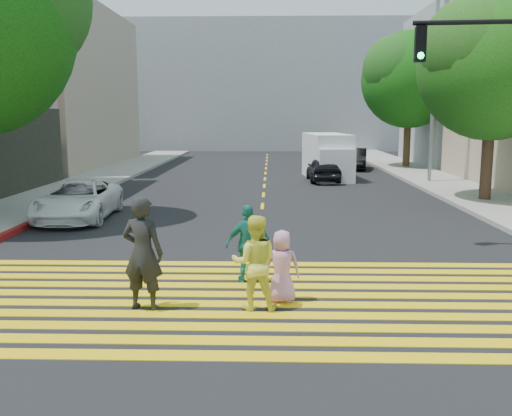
{
  "coord_description": "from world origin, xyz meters",
  "views": [
    {
      "loc": [
        0.3,
        -8.64,
        3.3
      ],
      "look_at": [
        0.0,
        3.0,
        1.4
      ],
      "focal_mm": 40.0,
      "sensor_mm": 36.0,
      "label": 1
    }
  ],
  "objects_px": {
    "silver_car": "(323,156)",
    "dark_car_parked": "(355,159)",
    "pedestrian_child": "(282,266)",
    "dark_car_near": "(324,169)",
    "tree_right_near": "(495,58)",
    "pedestrian_woman": "(255,263)",
    "white_sedan": "(78,200)",
    "white_van": "(328,158)",
    "tree_right_far": "(411,74)",
    "pedestrian_man": "(143,253)",
    "pedestrian_extra": "(249,244)"
  },
  "relations": [
    {
      "from": "silver_car",
      "to": "dark_car_parked",
      "type": "xyz_separation_m",
      "value": [
        1.8,
        -1.57,
        -0.07
      ]
    },
    {
      "from": "pedestrian_child",
      "to": "dark_car_near",
      "type": "height_order",
      "value": "pedestrian_child"
    },
    {
      "from": "tree_right_near",
      "to": "pedestrian_woman",
      "type": "relative_size",
      "value": 4.83
    },
    {
      "from": "pedestrian_woman",
      "to": "white_sedan",
      "type": "distance_m",
      "value": 10.25
    },
    {
      "from": "dark_car_parked",
      "to": "silver_car",
      "type": "bearing_deg",
      "value": 148.7
    },
    {
      "from": "silver_car",
      "to": "pedestrian_child",
      "type": "bearing_deg",
      "value": 91.23
    },
    {
      "from": "pedestrian_woman",
      "to": "tree_right_near",
      "type": "bearing_deg",
      "value": -124.93
    },
    {
      "from": "dark_car_near",
      "to": "pedestrian_child",
      "type": "bearing_deg",
      "value": 81.2
    },
    {
      "from": "white_sedan",
      "to": "silver_car",
      "type": "distance_m",
      "value": 21.1
    },
    {
      "from": "dark_car_near",
      "to": "silver_car",
      "type": "relative_size",
      "value": 0.76
    },
    {
      "from": "pedestrian_woman",
      "to": "white_van",
      "type": "xyz_separation_m",
      "value": [
        3.24,
        20.33,
        0.29
      ]
    },
    {
      "from": "tree_right_far",
      "to": "pedestrian_child",
      "type": "distance_m",
      "value": 27.71
    },
    {
      "from": "tree_right_near",
      "to": "pedestrian_child",
      "type": "xyz_separation_m",
      "value": [
        -7.99,
        -11.91,
        -4.71
      ]
    },
    {
      "from": "white_sedan",
      "to": "white_van",
      "type": "height_order",
      "value": "white_van"
    },
    {
      "from": "dark_car_near",
      "to": "white_sedan",
      "type": "bearing_deg",
      "value": 49.32
    },
    {
      "from": "pedestrian_woman",
      "to": "tree_right_far",
      "type": "bearing_deg",
      "value": -108.77
    },
    {
      "from": "pedestrian_man",
      "to": "pedestrian_extra",
      "type": "bearing_deg",
      "value": -124.06
    },
    {
      "from": "white_sedan",
      "to": "silver_car",
      "type": "height_order",
      "value": "silver_car"
    },
    {
      "from": "pedestrian_woman",
      "to": "pedestrian_child",
      "type": "height_order",
      "value": "pedestrian_woman"
    },
    {
      "from": "pedestrian_man",
      "to": "silver_car",
      "type": "xyz_separation_m",
      "value": [
        5.53,
        27.28,
        -0.27
      ]
    },
    {
      "from": "pedestrian_woman",
      "to": "white_sedan",
      "type": "xyz_separation_m",
      "value": [
        -5.87,
        8.4,
        -0.2
      ]
    },
    {
      "from": "tree_right_near",
      "to": "dark_car_parked",
      "type": "xyz_separation_m",
      "value": [
        -3.04,
        13.38,
        -4.72
      ]
    },
    {
      "from": "tree_right_near",
      "to": "dark_car_near",
      "type": "xyz_separation_m",
      "value": [
        -5.56,
        6.84,
        -4.73
      ]
    },
    {
      "from": "silver_car",
      "to": "tree_right_far",
      "type": "bearing_deg",
      "value": 177.92
    },
    {
      "from": "white_sedan",
      "to": "pedestrian_woman",
      "type": "bearing_deg",
      "value": -57.78
    },
    {
      "from": "dark_car_near",
      "to": "silver_car",
      "type": "xyz_separation_m",
      "value": [
        0.72,
        8.1,
        0.08
      ]
    },
    {
      "from": "tree_right_near",
      "to": "white_van",
      "type": "bearing_deg",
      "value": 123.04
    },
    {
      "from": "tree_right_far",
      "to": "pedestrian_man",
      "type": "distance_m",
      "value": 28.85
    },
    {
      "from": "pedestrian_child",
      "to": "dark_car_parked",
      "type": "relative_size",
      "value": 0.33
    },
    {
      "from": "dark_car_near",
      "to": "white_van",
      "type": "distance_m",
      "value": 1.33
    },
    {
      "from": "pedestrian_extra",
      "to": "dark_car_parked",
      "type": "bearing_deg",
      "value": -117.93
    },
    {
      "from": "white_sedan",
      "to": "dark_car_near",
      "type": "distance_m",
      "value": 13.88
    },
    {
      "from": "tree_right_near",
      "to": "dark_car_parked",
      "type": "height_order",
      "value": "tree_right_near"
    },
    {
      "from": "white_sedan",
      "to": "dark_car_near",
      "type": "relative_size",
      "value": 1.21
    },
    {
      "from": "tree_right_far",
      "to": "white_van",
      "type": "relative_size",
      "value": 1.66
    },
    {
      "from": "silver_car",
      "to": "white_van",
      "type": "xyz_separation_m",
      "value": [
        -0.39,
        -6.91,
        0.4
      ]
    },
    {
      "from": "white_van",
      "to": "tree_right_far",
      "type": "bearing_deg",
      "value": 41.19
    },
    {
      "from": "silver_car",
      "to": "tree_right_near",
      "type": "bearing_deg",
      "value": 115.87
    },
    {
      "from": "tree_right_near",
      "to": "tree_right_far",
      "type": "bearing_deg",
      "value": 88.83
    },
    {
      "from": "pedestrian_extra",
      "to": "white_van",
      "type": "distance_m",
      "value": 19.02
    },
    {
      "from": "tree_right_near",
      "to": "pedestrian_child",
      "type": "height_order",
      "value": "tree_right_near"
    },
    {
      "from": "pedestrian_woman",
      "to": "silver_car",
      "type": "bearing_deg",
      "value": -97.96
    },
    {
      "from": "white_sedan",
      "to": "silver_car",
      "type": "xyz_separation_m",
      "value": [
        9.5,
        18.84,
        0.09
      ]
    },
    {
      "from": "pedestrian_man",
      "to": "pedestrian_extra",
      "type": "relative_size",
      "value": 1.26
    },
    {
      "from": "dark_car_parked",
      "to": "pedestrian_child",
      "type": "bearing_deg",
      "value": -91.41
    },
    {
      "from": "tree_right_near",
      "to": "white_sedan",
      "type": "height_order",
      "value": "tree_right_near"
    },
    {
      "from": "pedestrian_woman",
      "to": "dark_car_parked",
      "type": "relative_size",
      "value": 0.42
    },
    {
      "from": "dark_car_parked",
      "to": "white_van",
      "type": "relative_size",
      "value": 0.77
    },
    {
      "from": "pedestrian_woman",
      "to": "pedestrian_extra",
      "type": "xyz_separation_m",
      "value": [
        -0.17,
        1.62,
        -0.04
      ]
    },
    {
      "from": "tree_right_near",
      "to": "dark_car_near",
      "type": "distance_m",
      "value": 10.0
    }
  ]
}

